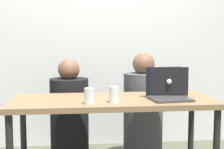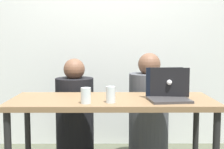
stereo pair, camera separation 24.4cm
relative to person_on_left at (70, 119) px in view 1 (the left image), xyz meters
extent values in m
cube|color=silver|center=(0.35, 0.67, 0.81)|extent=(4.50, 0.10, 2.53)
cube|color=brown|center=(0.35, -0.54, 0.27)|extent=(1.55, 0.62, 0.04)
cylinder|color=black|center=(-0.38, -0.28, -0.10)|extent=(0.05, 0.05, 0.71)
cylinder|color=black|center=(1.08, -0.28, -0.10)|extent=(0.05, 0.05, 0.71)
cylinder|color=black|center=(0.00, 0.00, -0.03)|extent=(0.42, 0.42, 0.84)
sphere|color=brown|center=(0.00, 0.00, 0.47)|extent=(0.20, 0.20, 0.20)
cylinder|color=#474A50|center=(0.70, 0.00, -0.01)|extent=(0.45, 0.45, 0.88)
sphere|color=brown|center=(0.70, 0.00, 0.52)|extent=(0.21, 0.21, 0.21)
cube|color=silver|center=(0.80, -0.42, 0.30)|extent=(0.33, 0.27, 0.02)
cube|color=black|center=(0.79, -0.54, 0.42)|extent=(0.30, 0.04, 0.22)
sphere|color=white|center=(0.79, -0.56, 0.42)|extent=(0.04, 0.04, 0.04)
cube|color=#393738|center=(0.77, -0.64, 0.30)|extent=(0.32, 0.27, 0.02)
cube|color=black|center=(0.76, -0.52, 0.42)|extent=(0.29, 0.05, 0.22)
sphere|color=white|center=(0.75, -0.50, 0.42)|extent=(0.04, 0.04, 0.04)
cylinder|color=silver|center=(0.16, -0.73, 0.35)|extent=(0.07, 0.07, 0.11)
cylinder|color=silver|center=(0.16, -0.73, 0.32)|extent=(0.06, 0.06, 0.06)
cylinder|color=silver|center=(0.34, -0.70, 0.35)|extent=(0.07, 0.07, 0.12)
cylinder|color=silver|center=(0.34, -0.70, 0.32)|extent=(0.06, 0.06, 0.06)
camera|label=1|loc=(0.09, -2.89, 0.73)|focal=50.00mm
camera|label=2|loc=(0.34, -2.90, 0.73)|focal=50.00mm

